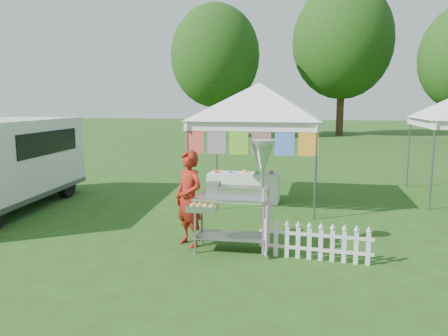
# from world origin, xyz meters

# --- Properties ---
(ground) EXTENTS (120.00, 120.00, 0.00)m
(ground) POSITION_xyz_m (0.00, 0.00, 0.00)
(ground) COLOR #274714
(ground) RESTS_ON ground
(canopy_main) EXTENTS (4.24, 4.24, 3.45)m
(canopy_main) POSITION_xyz_m (0.00, 3.49, 2.99)
(canopy_main) COLOR #59595E
(canopy_main) RESTS_ON ground
(tree_left) EXTENTS (6.40, 6.40, 9.53)m
(tree_left) POSITION_xyz_m (-6.00, 24.00, 5.83)
(tree_left) COLOR #362013
(tree_left) RESTS_ON ground
(tree_mid) EXTENTS (7.60, 7.60, 11.52)m
(tree_mid) POSITION_xyz_m (3.00, 28.00, 7.14)
(tree_mid) COLOR #362013
(tree_mid) RESTS_ON ground
(donut_cart) EXTENTS (1.36, 0.98, 1.90)m
(donut_cart) POSITION_xyz_m (0.25, -0.25, 1.12)
(donut_cart) COLOR gray
(donut_cart) RESTS_ON ground
(vendor) EXTENTS (0.74, 0.68, 1.69)m
(vendor) POSITION_xyz_m (-0.73, -0.13, 0.84)
(vendor) COLOR maroon
(vendor) RESTS_ON ground
(picket_fence) EXTENTS (1.80, 0.16, 0.56)m
(picket_fence) POSITION_xyz_m (1.46, -0.44, 0.29)
(picket_fence) COLOR silver
(picket_fence) RESTS_ON ground
(display_table) EXTENTS (1.80, 0.70, 0.72)m
(display_table) POSITION_xyz_m (-0.38, 3.58, 0.36)
(display_table) COLOR white
(display_table) RESTS_ON ground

